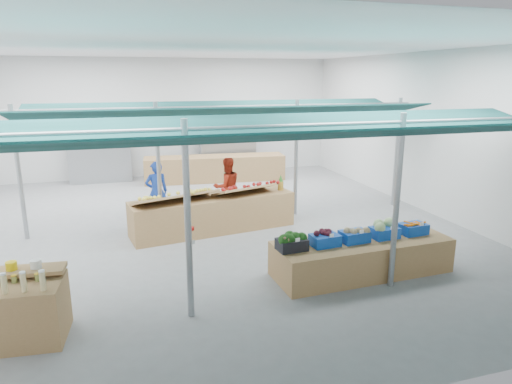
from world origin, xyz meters
TOP-DOWN VIEW (x-y plane):
  - floor at (0.00, 0.00)m, footprint 13.00×13.00m
  - hall at (0.00, 1.44)m, footprint 13.00×13.00m
  - pole_grid at (0.75, -1.75)m, footprint 10.00×4.60m
  - awnings at (0.75, -1.75)m, footprint 9.50×7.08m
  - back_shelving_left at (-2.50, 6.00)m, footprint 2.00×0.50m
  - back_shelving_right at (2.00, 6.00)m, footprint 2.00×0.50m
  - veg_counter at (2.28, -3.37)m, footprint 3.34×1.24m
  - fruit_counter at (0.15, -0.20)m, footprint 3.95×1.49m
  - far_counter at (1.31, 5.05)m, footprint 4.90×1.41m
  - crate_stack at (2.79, -3.62)m, footprint 0.54×0.46m
  - vendor_left at (-1.05, 0.90)m, footprint 0.61×0.45m
  - vendor_right at (0.75, 0.90)m, footprint 0.83×0.69m
  - crate_broccoli at (0.86, -3.43)m, footprint 0.53×0.42m
  - crate_beets at (1.50, -3.40)m, footprint 0.53×0.42m
  - crate_celeriac at (2.10, -3.37)m, footprint 0.53×0.42m
  - crate_cabbage at (2.74, -3.35)m, footprint 0.53×0.42m
  - crate_carrots at (3.38, -3.32)m, footprint 0.53×0.42m
  - sparrow at (0.72, -3.55)m, footprint 0.12×0.09m
  - pole_ribbon at (-0.83, -3.13)m, footprint 0.12×0.12m
  - apple_heap_yellow at (-0.74, -0.43)m, footprint 2.02×1.23m
  - apple_heap_red at (0.94, -0.18)m, footprint 1.64×1.11m
  - pineapple at (1.89, -0.03)m, footprint 0.14×0.14m

SIDE VIEW (x-z plane):
  - floor at x=0.00m, z-range 0.00..0.00m
  - crate_stack at x=2.79m, z-range 0.00..0.55m
  - veg_counter at x=2.28m, z-range 0.00..0.64m
  - fruit_counter at x=0.15m, z-range 0.00..0.83m
  - far_counter at x=1.31m, z-range 0.00..0.87m
  - crate_carrots at x=3.38m, z-range 0.61..0.90m
  - vendor_left at x=-1.05m, z-range 0.00..1.54m
  - vendor_right at x=0.75m, z-range 0.00..1.54m
  - crate_beets at x=1.50m, z-range 0.63..0.92m
  - crate_celeriac at x=2.10m, z-range 0.63..0.94m
  - crate_broccoli at x=0.86m, z-range 0.63..0.98m
  - crate_cabbage at x=2.74m, z-range 0.63..0.98m
  - sparrow at x=0.72m, z-range 0.83..0.95m
  - apple_heap_yellow at x=-0.74m, z-range 0.86..1.13m
  - apple_heap_red at x=0.94m, z-range 0.86..1.13m
  - back_shelving_left at x=-2.50m, z-range 0.00..2.00m
  - back_shelving_right at x=2.00m, z-range 0.00..2.00m
  - pineapple at x=1.89m, z-range 0.81..1.20m
  - pole_ribbon at x=-0.83m, z-range 0.94..1.22m
  - pole_grid at x=0.75m, z-range 0.31..3.31m
  - hall at x=0.00m, z-range -3.85..9.15m
  - awnings at x=0.75m, z-range 2.63..2.93m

